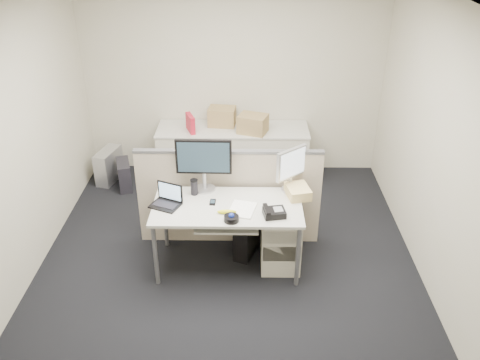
{
  "coord_description": "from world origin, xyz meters",
  "views": [
    {
      "loc": [
        0.19,
        -4.32,
        3.42
      ],
      "look_at": [
        0.12,
        0.15,
        0.94
      ],
      "focal_mm": 38.0,
      "sensor_mm": 36.0,
      "label": 1
    }
  ],
  "objects_px": {
    "desk_phone": "(274,213)",
    "monitor_main": "(204,165)",
    "laptop": "(165,197)",
    "desk": "(227,211)"
  },
  "relations": [
    {
      "from": "desk",
      "to": "desk_phone",
      "type": "bearing_deg",
      "value": -21.3
    },
    {
      "from": "laptop",
      "to": "monitor_main",
      "type": "bearing_deg",
      "value": 66.14
    },
    {
      "from": "desk_phone",
      "to": "monitor_main",
      "type": "bearing_deg",
      "value": 134.69
    },
    {
      "from": "desk",
      "to": "monitor_main",
      "type": "height_order",
      "value": "monitor_main"
    },
    {
      "from": "desk",
      "to": "desk_phone",
      "type": "relative_size",
      "value": 7.22
    },
    {
      "from": "laptop",
      "to": "desk_phone",
      "type": "relative_size",
      "value": 1.36
    },
    {
      "from": "monitor_main",
      "to": "desk",
      "type": "bearing_deg",
      "value": -50.96
    },
    {
      "from": "laptop",
      "to": "desk",
      "type": "bearing_deg",
      "value": 25.41
    },
    {
      "from": "monitor_main",
      "to": "laptop",
      "type": "height_order",
      "value": "monitor_main"
    },
    {
      "from": "monitor_main",
      "to": "laptop",
      "type": "relative_size",
      "value": 2.04
    }
  ]
}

